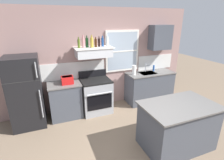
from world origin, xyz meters
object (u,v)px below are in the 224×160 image
Objects in this scene: stove_range at (96,95)px; dish_soap_bottle at (154,68)px; refrigerator at (26,92)px; bottle_brown_stout at (96,43)px; bottle_dark_green_wine at (87,42)px; toaster at (67,80)px; bottle_blue_liqueur at (103,42)px; paper_towel_roll at (134,70)px; bottle_champagne_gold_foil at (92,42)px; bottle_olive_oil_square at (79,43)px; bottle_balsamic_dark at (99,42)px; bottle_rose_pink at (83,42)px; bottle_clear_tall at (107,41)px; kitchen_island at (177,126)px.

stove_range is 6.06× the size of dish_soap_bottle.
refrigerator is 1.99m from bottle_brown_stout.
toaster is at bearing -167.19° from bottle_dark_green_wine.
paper_towel_roll is at bearing -4.88° from bottle_blue_liqueur.
dish_soap_bottle is at bearing 2.81° from bottle_champagne_gold_foil.
bottle_dark_green_wine is at bearing 149.78° from bottle_champagne_gold_foil.
paper_towel_roll is (0.90, -0.08, -0.81)m from bottle_blue_liqueur.
bottle_blue_liqueur is (0.30, 0.07, -0.01)m from bottle_champagne_gold_foil.
bottle_blue_liqueur is (0.61, 0.05, 0.00)m from bottle_olive_oil_square.
bottle_brown_stout is 0.97× the size of bottle_balsamic_dark.
bottle_clear_tall is at bearing -2.37° from bottle_rose_pink.
bottle_brown_stout is 2.61m from kitchen_island.
refrigerator is 6.15× the size of paper_towel_roll.
bottle_olive_oil_square is at bearing -169.29° from bottle_dark_green_wine.
paper_towel_roll reaches higher than stove_range.
bottle_brown_stout is at bearing 13.58° from bottle_champagne_gold_foil.
dish_soap_bottle is at bearing 1.84° from bottle_olive_oil_square.
bottle_brown_stout is (0.11, 0.03, -0.02)m from bottle_champagne_gold_foil.
bottle_dark_green_wine reaches higher than stove_range.
bottle_blue_liqueur is 1.84m from dish_soap_bottle.
kitchen_island is (0.91, -2.00, -1.39)m from bottle_balsamic_dark.
bottle_blue_liqueur is at bearing 4.12° from refrigerator.
paper_towel_roll reaches higher than toaster.
toaster is 1.22m from bottle_balsamic_dark.
toaster is at bearing -174.38° from bottle_champagne_gold_foil.
bottle_brown_stout is at bearing 179.87° from bottle_clear_tall.
refrigerator is 6.34× the size of bottle_olive_oil_square.
bottle_rose_pink and bottle_champagne_gold_foil have the same top height.
bottle_balsamic_dark is (0.31, 0.01, -0.01)m from bottle_dark_green_wine.
bottle_blue_liqueur is at bearing 4.54° from bottle_olive_oil_square.
bottle_dark_green_wine is 1.58× the size of dish_soap_bottle.
kitchen_island is (1.01, -1.96, -1.39)m from bottle_brown_stout.
kitchen_island is at bearing -111.83° from dish_soap_bottle.
dish_soap_bottle is (1.63, 0.02, -0.86)m from bottle_blue_liqueur.
bottle_brown_stout is 0.30m from bottle_clear_tall.
bottle_dark_green_wine reaches higher than kitchen_island.
bottle_blue_liqueur is (0.50, 0.02, -0.01)m from bottle_rose_pink.
bottle_champagne_gold_foil is at bearing -176.53° from bottle_clear_tall.
bottle_rose_pink is 0.09m from bottle_dark_green_wine.
bottle_rose_pink is at bearing -172.55° from bottle_dark_green_wine.
bottle_clear_tall is (0.36, 0.07, 1.42)m from stove_range.
bottle_clear_tall reaches higher than refrigerator.
stove_range is 2.17m from kitchen_island.
bottle_champagne_gold_foil is (1.60, 0.07, 1.04)m from refrigerator.
bottle_rose_pink is (-0.25, 0.09, 1.40)m from stove_range.
bottle_brown_stout is at bearing 6.72° from toaster.
bottle_dark_green_wine is 0.52m from bottle_clear_tall.
bottle_rose_pink is 1.00× the size of bottle_champagne_gold_foil.
bottle_brown_stout is 0.91× the size of paper_towel_roll.
bottle_champagne_gold_foil is 2.12m from dish_soap_bottle.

